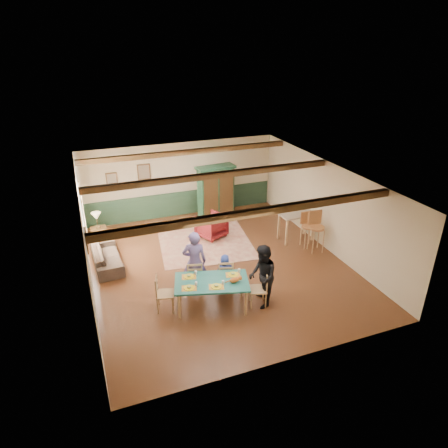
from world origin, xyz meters
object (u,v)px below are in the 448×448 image
object	(u,v)px
person_man	(194,262)
sofa	(107,257)
dining_chair_far_left	(195,276)
dining_chair_far_right	(225,275)
bar_stool_left	(308,230)
counter_table	(296,226)
person_child	(225,272)
dining_chair_end_right	(258,289)
person_woman	(262,276)
dining_chair_end_left	(165,293)
table_lamp	(97,221)
dining_table	(212,294)
armoire	(216,192)
cat	(234,280)
end_table	(99,237)
armchair	(211,226)
bar_stool_right	(317,232)

from	to	relation	value
person_man	sofa	xyz separation A→B (m)	(-2.02, 2.10, -0.57)
dining_chair_far_left	dining_chair_far_right	xyz separation A→B (m)	(0.75, -0.21, 0.00)
person_man	dining_chair_far_left	bearing A→B (deg)	90.00
bar_stool_left	counter_table	bearing A→B (deg)	104.52
person_child	dining_chair_far_left	bearing A→B (deg)	5.71
dining_chair_end_right	person_woman	xyz separation A→B (m)	(0.09, -0.03, 0.34)
dining_chair_end_left	person_child	size ratio (longest dim) A/B	0.95
table_lamp	dining_table	bearing A→B (deg)	-62.29
dining_chair_end_right	sofa	world-z (taller)	dining_chair_end_right
dining_chair_end_right	person_woman	bearing A→B (deg)	90.00
armoire	bar_stool_left	xyz separation A→B (m)	(1.90, -3.17, -0.40)
person_woman	table_lamp	bearing A→B (deg)	-127.71
dining_chair_far_right	counter_table	xyz separation A→B (m)	(3.16, 1.89, 0.00)
cat	sofa	world-z (taller)	cat
dining_chair_far_left	dining_chair_end_left	xyz separation A→B (m)	(-0.89, -0.47, 0.00)
dining_chair_end_right	dining_chair_end_left	bearing A→B (deg)	-90.00
person_child	end_table	world-z (taller)	person_child
dining_chair_far_left	sofa	distance (m)	2.96
dining_chair_end_left	sofa	xyz separation A→B (m)	(-1.10, 2.65, -0.19)
dining_chair_end_right	person_man	world-z (taller)	person_man
person_man	bar_stool_left	world-z (taller)	person_man
armchair	dining_table	bearing A→B (deg)	46.25
sofa	bar_stool_left	world-z (taller)	bar_stool_left
armoire	armchair	size ratio (longest dim) A/B	2.31
dining_chair_end_right	armoire	size ratio (longest dim) A/B	0.48
dining_chair_end_right	person_woman	world-z (taller)	person_woman
dining_table	armoire	distance (m)	5.43
dining_chair_far_right	bar_stool_left	distance (m)	3.50
cat	armchair	bearing A→B (deg)	94.82
person_woman	cat	xyz separation A→B (m)	(-0.68, 0.09, 0.01)
sofa	person_child	bearing A→B (deg)	-132.19
dining_chair_far_left	person_woman	world-z (taller)	person_woman
dining_table	armchair	world-z (taller)	armchair
person_child	armchair	world-z (taller)	person_child
dining_chair_end_left	bar_stool_right	bearing A→B (deg)	-60.11
person_woman	bar_stool_left	world-z (taller)	person_woman
counter_table	armchair	bearing A→B (deg)	154.57
table_lamp	bar_stool_right	size ratio (longest dim) A/B	0.42
dining_table	dining_chair_far_left	bearing A→B (deg)	103.24
dining_chair_end_right	end_table	distance (m)	5.71
counter_table	person_child	bearing A→B (deg)	-149.98
person_child	dining_chair_end_right	bearing A→B (deg)	133.15
counter_table	dining_chair_far_left	bearing A→B (deg)	-156.78
dining_chair_far_right	dining_chair_end_right	size ratio (longest dim) A/B	1.00
dining_chair_far_right	dining_chair_end_left	distance (m)	1.66
bar_stool_left	cat	bearing A→B (deg)	-141.42
person_man	armoire	world-z (taller)	armoire
dining_table	armoire	xyz separation A→B (m)	(1.91, 5.05, 0.61)
dining_table	counter_table	bearing A→B (deg)	33.40
dining_chair_far_right	cat	world-z (taller)	dining_chair_far_right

